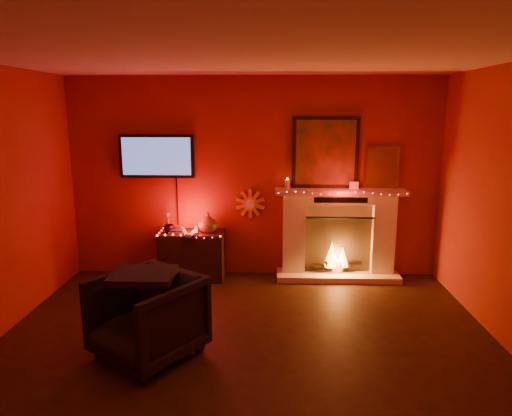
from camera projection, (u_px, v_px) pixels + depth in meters
The scene contains 6 objects.
room at pixel (242, 223), 3.73m from camera, with size 5.00×5.00×5.00m.
fireplace at pixel (338, 226), 6.16m from camera, with size 1.72×0.40×2.18m.
tv at pixel (157, 156), 6.11m from camera, with size 1.00×0.07×1.24m.
sunburst_clock at pixel (250, 204), 6.23m from camera, with size 0.40×0.03×0.40m.
console_table at pixel (193, 252), 6.17m from camera, with size 0.86×0.51×0.92m.
armchair at pixel (147, 317), 4.19m from camera, with size 0.83×0.86×0.78m, color black.
Camera 1 is at (0.23, -3.62, 2.25)m, focal length 32.00 mm.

